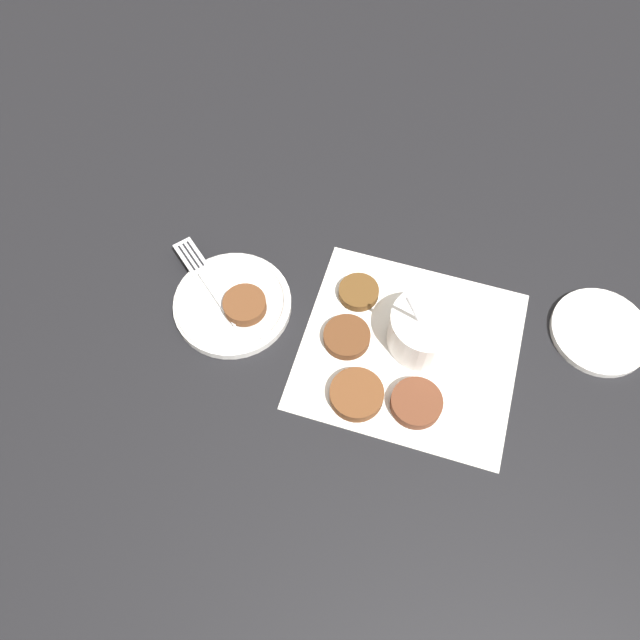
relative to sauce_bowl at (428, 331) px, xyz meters
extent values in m
plane|color=black|center=(0.00, -0.02, -0.03)|extent=(4.00, 4.00, 0.00)
cube|color=white|center=(-0.02, -0.01, -0.03)|extent=(0.30, 0.27, 0.00)
cylinder|color=white|center=(0.00, 0.00, 0.00)|extent=(0.10, 0.10, 0.06)
cylinder|color=#C65123|center=(0.00, 0.00, -0.01)|extent=(0.08, 0.08, 0.03)
cone|color=white|center=(0.05, 0.00, 0.02)|extent=(0.02, 0.02, 0.02)
cylinder|color=silver|center=(-0.02, -0.01, 0.04)|extent=(0.04, 0.02, 0.11)
cylinder|color=brown|center=(-0.07, -0.11, -0.02)|extent=(0.07, 0.07, 0.02)
cylinder|color=brown|center=(0.01, -0.10, -0.02)|extent=(0.07, 0.07, 0.02)
cylinder|color=#58321B|center=(-0.11, -0.03, -0.02)|extent=(0.07, 0.07, 0.02)
cylinder|color=brown|center=(-0.11, 0.04, -0.02)|extent=(0.06, 0.06, 0.01)
cylinder|color=white|center=(-0.28, -0.03, -0.03)|extent=(0.17, 0.17, 0.01)
torus|color=white|center=(-0.28, -0.03, -0.02)|extent=(0.16, 0.16, 0.01)
cylinder|color=brown|center=(-0.26, -0.03, 0.00)|extent=(0.06, 0.06, 0.02)
cube|color=silver|center=(-0.30, -0.03, -0.01)|extent=(0.09, 0.08, 0.00)
cube|color=silver|center=(-0.36, 0.03, -0.01)|extent=(0.07, 0.06, 0.00)
cube|color=black|center=(-0.36, 0.03, -0.01)|extent=(0.04, 0.03, 0.00)
cube|color=black|center=(-0.36, 0.03, -0.01)|extent=(0.04, 0.03, 0.00)
cube|color=black|center=(-0.37, 0.02, -0.01)|extent=(0.04, 0.03, 0.00)
cylinder|color=white|center=(0.23, 0.08, -0.03)|extent=(0.14, 0.14, 0.01)
camera|label=1|loc=(-0.03, -0.41, 0.76)|focal=35.00mm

